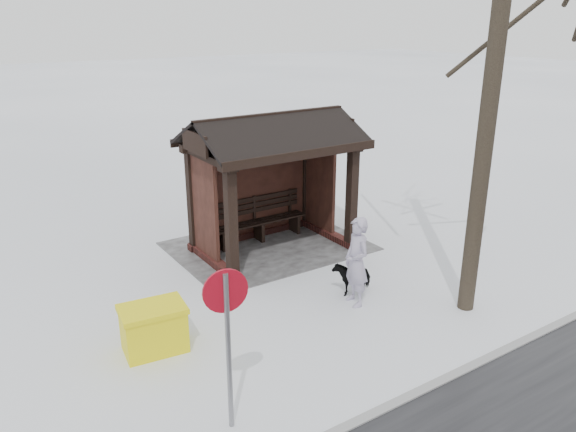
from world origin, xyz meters
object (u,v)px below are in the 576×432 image
Objects in this scene: pedestrian at (357,262)px; bus_shelter at (268,155)px; dog at (352,276)px; grit_bin at (154,328)px; road_sign at (226,315)px.

bus_shelter is at bearing -171.36° from pedestrian.
bus_shelter is at bearing -174.89° from dog.
bus_shelter is 3.36× the size of grit_bin.
bus_shelter reaches higher than pedestrian.
dog is 3.89m from grit_bin.
road_sign reaches higher than pedestrian.
bus_shelter is at bearing -116.63° from road_sign.
bus_shelter is 4.86m from grit_bin.
road_sign reaches higher than dog.
bus_shelter reaches higher than grit_bin.
dog is (-0.18, 2.73, -1.85)m from bus_shelter.
pedestrian is (0.08, 3.14, -1.33)m from bus_shelter.
grit_bin is at bearing 34.97° from bus_shelter.
pedestrian is 0.75× the size of road_sign.
bus_shelter is 3.41m from pedestrian.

